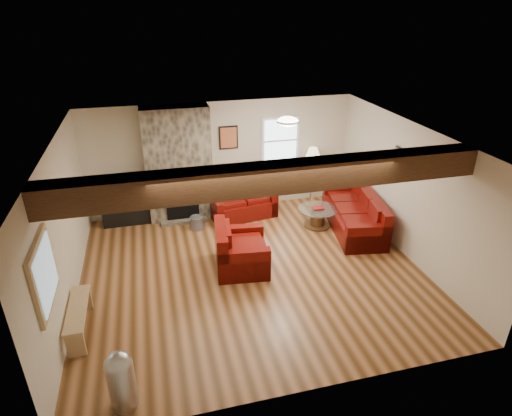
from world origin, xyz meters
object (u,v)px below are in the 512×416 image
Objects in this scene: coffee_table at (317,217)px; floor_lamp at (313,157)px; loveseat at (242,200)px; television at (125,189)px; armchair_red at (241,247)px; tv_cabinet at (128,211)px; sofa_three at (354,211)px.

coffee_table is 0.59× the size of floor_lamp.
floor_lamp reaches higher than loveseat.
floor_lamp reaches higher than television.
floor_lamp is at bearing -38.42° from armchair_red.
loveseat is at bearing -6.85° from tv_cabinet.
loveseat is 2.55m from television.
tv_cabinet is 1.24× the size of television.
sofa_three is at bearing -65.39° from armchair_red.
loveseat is at bearing -109.46° from sofa_three.
coffee_table is 0.98× the size of television.
loveseat is 1.73m from coffee_table.
sofa_three is 1.46× the size of floor_lamp.
sofa_three reaches higher than loveseat.
television is at bearing 47.45° from armchair_red.
armchair_red is (-0.48, -2.06, 0.04)m from loveseat.
tv_cabinet is (-2.02, 2.36, -0.16)m from armchair_red.
armchair_red is 3.11m from tv_cabinet.
armchair_red is 3.14m from floor_lamp.
armchair_red is (-2.63, -0.84, 0.02)m from sofa_three.
floor_lamp reaches higher than coffee_table.
tv_cabinet is at bearing 164.76° from loveseat.
armchair_red is 1.24× the size of coffee_table.
sofa_three is 2.76m from armchair_red.
television is (-2.50, 0.30, 0.40)m from loveseat.
coffee_table is at bearing -16.95° from television.
floor_lamp is (0.22, 0.99, 1.02)m from coffee_table.
armchair_red is at bearing -49.38° from tv_cabinet.
floor_lamp is at bearing -3.04° from tv_cabinet.
armchair_red is at bearing -135.25° from floor_lamp.
sofa_three is 1.97× the size of tv_cabinet.
floor_lamp is at bearing 77.66° from coffee_table.
loveseat is 1.88m from floor_lamp.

